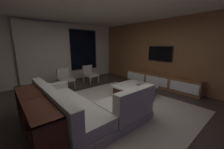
{
  "coord_description": "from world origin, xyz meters",
  "views": [
    {
      "loc": [
        -2.1,
        -2.6,
        1.68
      ],
      "look_at": [
        0.6,
        0.53,
        0.77
      ],
      "focal_mm": 21.13,
      "sensor_mm": 36.0,
      "label": 1
    }
  ],
  "objects_px": {
    "console_table_behind_couch": "(35,115)",
    "mounted_tv": "(160,54)",
    "book_stack_on_coffee_table": "(141,84)",
    "media_console": "(160,81)",
    "coffee_table": "(134,90)",
    "accent_chair_by_curtain": "(65,77)",
    "accent_chair_near_window": "(90,73)",
    "sectional_couch": "(83,108)"
  },
  "relations": [
    {
      "from": "console_table_behind_couch",
      "to": "mounted_tv",
      "type": "bearing_deg",
      "value": 2.49
    },
    {
      "from": "book_stack_on_coffee_table",
      "to": "mounted_tv",
      "type": "bearing_deg",
      "value": 9.28
    },
    {
      "from": "media_console",
      "to": "mounted_tv",
      "type": "relative_size",
      "value": 2.98
    },
    {
      "from": "coffee_table",
      "to": "accent_chair_by_curtain",
      "type": "bearing_deg",
      "value": 121.67
    },
    {
      "from": "coffee_table",
      "to": "book_stack_on_coffee_table",
      "type": "xyz_separation_m",
      "value": [
        0.2,
        -0.14,
        0.2
      ]
    },
    {
      "from": "accent_chair_near_window",
      "to": "media_console",
      "type": "distance_m",
      "value": 3.08
    },
    {
      "from": "mounted_tv",
      "to": "book_stack_on_coffee_table",
      "type": "bearing_deg",
      "value": -170.72
    },
    {
      "from": "accent_chair_by_curtain",
      "to": "console_table_behind_couch",
      "type": "distance_m",
      "value": 2.88
    },
    {
      "from": "coffee_table",
      "to": "mounted_tv",
      "type": "xyz_separation_m",
      "value": [
        1.71,
        0.1,
        1.16
      ]
    },
    {
      "from": "media_console",
      "to": "mounted_tv",
      "type": "bearing_deg",
      "value": 47.55
    },
    {
      "from": "accent_chair_by_curtain",
      "to": "console_table_behind_couch",
      "type": "xyz_separation_m",
      "value": [
        -1.53,
        -2.44,
        -0.02
      ]
    },
    {
      "from": "console_table_behind_couch",
      "to": "accent_chair_by_curtain",
      "type": "bearing_deg",
      "value": 57.93
    },
    {
      "from": "accent_chair_near_window",
      "to": "book_stack_on_coffee_table",
      "type": "bearing_deg",
      "value": -79.82
    },
    {
      "from": "sectional_couch",
      "to": "media_console",
      "type": "distance_m",
      "value": 3.59
    },
    {
      "from": "sectional_couch",
      "to": "accent_chair_near_window",
      "type": "xyz_separation_m",
      "value": [
        1.8,
        2.63,
        0.14
      ]
    },
    {
      "from": "media_console",
      "to": "accent_chair_by_curtain",
      "type": "bearing_deg",
      "value": 140.68
    },
    {
      "from": "sectional_couch",
      "to": "console_table_behind_couch",
      "type": "distance_m",
      "value": 0.93
    },
    {
      "from": "book_stack_on_coffee_table",
      "to": "accent_chair_near_window",
      "type": "height_order",
      "value": "accent_chair_near_window"
    },
    {
      "from": "coffee_table",
      "to": "book_stack_on_coffee_table",
      "type": "height_order",
      "value": "book_stack_on_coffee_table"
    },
    {
      "from": "coffee_table",
      "to": "accent_chair_near_window",
      "type": "xyz_separation_m",
      "value": [
        -0.26,
        2.4,
        0.25
      ]
    },
    {
      "from": "mounted_tv",
      "to": "console_table_behind_couch",
      "type": "relative_size",
      "value": 0.5
    },
    {
      "from": "sectional_couch",
      "to": "mounted_tv",
      "type": "bearing_deg",
      "value": 5.0
    },
    {
      "from": "console_table_behind_couch",
      "to": "sectional_couch",
      "type": "bearing_deg",
      "value": -7.89
    },
    {
      "from": "sectional_couch",
      "to": "console_table_behind_couch",
      "type": "bearing_deg",
      "value": 172.11
    },
    {
      "from": "accent_chair_near_window",
      "to": "console_table_behind_couch",
      "type": "distance_m",
      "value": 3.69
    },
    {
      "from": "accent_chair_near_window",
      "to": "console_table_behind_couch",
      "type": "relative_size",
      "value": 0.37
    },
    {
      "from": "coffee_table",
      "to": "accent_chair_by_curtain",
      "type": "distance_m",
      "value": 2.76
    },
    {
      "from": "accent_chair_near_window",
      "to": "console_table_behind_couch",
      "type": "height_order",
      "value": "accent_chair_near_window"
    },
    {
      "from": "sectional_couch",
      "to": "accent_chair_near_window",
      "type": "height_order",
      "value": "sectional_couch"
    },
    {
      "from": "book_stack_on_coffee_table",
      "to": "console_table_behind_couch",
      "type": "distance_m",
      "value": 3.17
    },
    {
      "from": "sectional_couch",
      "to": "media_console",
      "type": "bearing_deg",
      "value": 2.1
    },
    {
      "from": "sectional_couch",
      "to": "coffee_table",
      "type": "xyz_separation_m",
      "value": [
        2.06,
        0.23,
        -0.1
      ]
    },
    {
      "from": "sectional_couch",
      "to": "accent_chair_by_curtain",
      "type": "distance_m",
      "value": 2.64
    },
    {
      "from": "sectional_couch",
      "to": "book_stack_on_coffee_table",
      "type": "distance_m",
      "value": 2.26
    },
    {
      "from": "book_stack_on_coffee_table",
      "to": "sectional_couch",
      "type": "bearing_deg",
      "value": -177.9
    },
    {
      "from": "sectional_couch",
      "to": "media_console",
      "type": "xyz_separation_m",
      "value": [
        3.58,
        0.13,
        -0.04
      ]
    },
    {
      "from": "console_table_behind_couch",
      "to": "media_console",
      "type": "bearing_deg",
      "value": 0.07
    },
    {
      "from": "coffee_table",
      "to": "media_console",
      "type": "bearing_deg",
      "value": -3.58
    },
    {
      "from": "media_console",
      "to": "console_table_behind_couch",
      "type": "relative_size",
      "value": 1.48
    },
    {
      "from": "media_console",
      "to": "console_table_behind_couch",
      "type": "xyz_separation_m",
      "value": [
        -4.5,
        -0.01,
        0.16
      ]
    },
    {
      "from": "coffee_table",
      "to": "console_table_behind_couch",
      "type": "bearing_deg",
      "value": -178.05
    },
    {
      "from": "book_stack_on_coffee_table",
      "to": "accent_chair_by_curtain",
      "type": "height_order",
      "value": "accent_chair_by_curtain"
    }
  ]
}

